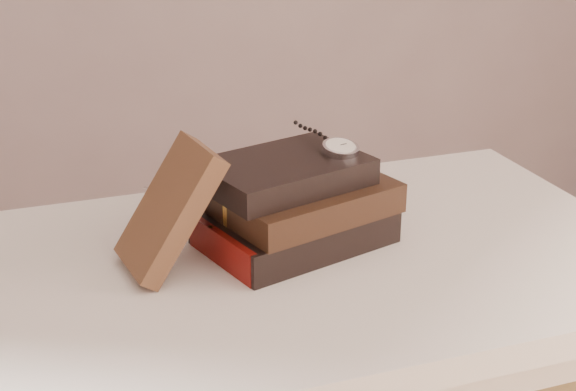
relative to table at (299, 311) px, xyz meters
name	(u,v)px	position (x,y,z in m)	size (l,w,h in m)	color
table	(299,311)	(0.00, 0.00, 0.00)	(1.00, 0.60, 0.75)	silver
book_stack	(296,204)	(0.01, 0.04, 0.15)	(0.30, 0.24, 0.13)	black
journal	(170,209)	(-0.18, 0.02, 0.18)	(0.03, 0.12, 0.19)	#412719
pocket_watch	(339,147)	(0.08, 0.05, 0.23)	(0.07, 0.16, 0.02)	silver
eyeglasses	(209,191)	(-0.10, 0.10, 0.16)	(0.14, 0.15, 0.05)	silver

